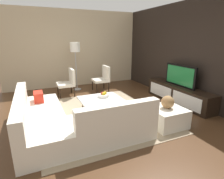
% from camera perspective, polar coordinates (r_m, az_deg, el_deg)
% --- Properties ---
extents(ground_plane, '(14.00, 14.00, 0.00)m').
position_cam_1_polar(ground_plane, '(4.40, -3.81, -8.47)').
color(ground_plane, '#4C301C').
extents(feature_wall_back, '(6.40, 0.12, 2.80)m').
position_cam_1_polar(feature_wall_back, '(5.54, 23.57, 10.40)').
color(feature_wall_back, black).
rests_on(feature_wall_back, ground).
extents(side_wall_left, '(0.12, 5.20, 2.80)m').
position_cam_1_polar(side_wall_left, '(7.15, -11.58, 12.39)').
color(side_wall_left, '#C6B28E').
rests_on(side_wall_left, ground).
extents(area_rug, '(3.24, 2.81, 0.01)m').
position_cam_1_polar(area_rug, '(4.48, -4.25, -7.92)').
color(area_rug, tan).
rests_on(area_rug, ground).
extents(media_console, '(2.26, 0.46, 0.50)m').
position_cam_1_polar(media_console, '(5.54, 20.10, -1.42)').
color(media_console, black).
rests_on(media_console, ground).
extents(television, '(1.09, 0.06, 0.60)m').
position_cam_1_polar(television, '(5.41, 20.66, 4.14)').
color(television, black).
rests_on(television, media_console).
extents(sectional_couch, '(2.37, 2.34, 0.79)m').
position_cam_1_polar(sectional_couch, '(3.64, -14.25, -9.70)').
color(sectional_couch, silver).
rests_on(sectional_couch, ground).
extents(coffee_table, '(1.04, 1.00, 0.38)m').
position_cam_1_polar(coffee_table, '(4.43, -3.09, -5.40)').
color(coffee_table, black).
rests_on(coffee_table, ground).
extents(accent_chair_near, '(0.57, 0.52, 0.87)m').
position_cam_1_polar(accent_chair_near, '(5.95, -13.57, 2.68)').
color(accent_chair_near, black).
rests_on(accent_chair_near, ground).
extents(floor_lamp, '(0.33, 0.33, 1.67)m').
position_cam_1_polar(floor_lamp, '(6.44, -11.57, 12.11)').
color(floor_lamp, '#A5A5AA').
rests_on(floor_lamp, ground).
extents(ottoman, '(0.70, 0.70, 0.40)m').
position_cam_1_polar(ottoman, '(4.06, 16.74, -8.22)').
color(ottoman, silver).
rests_on(ottoman, ground).
extents(fruit_bowl, '(0.28, 0.28, 0.13)m').
position_cam_1_polar(fruit_bowl, '(4.55, -2.73, -1.75)').
color(fruit_bowl, silver).
rests_on(fruit_bowl, coffee_table).
extents(accent_chair_far, '(0.55, 0.52, 0.87)m').
position_cam_1_polar(accent_chair_far, '(6.36, -2.88, 3.97)').
color(accent_chair_far, black).
rests_on(accent_chair_far, ground).
extents(decorative_ball, '(0.27, 0.27, 0.27)m').
position_cam_1_polar(decorative_ball, '(3.94, 17.13, -3.78)').
color(decorative_ball, '#997247').
rests_on(decorative_ball, ottoman).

